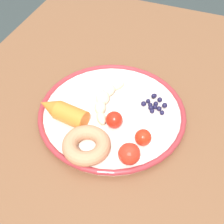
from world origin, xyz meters
TOP-DOWN VIEW (x-y plane):
  - dining_table at (0.00, 0.00)m, footprint 1.00×0.79m
  - plate at (0.02, -0.01)m, footprint 0.32×0.32m
  - banana at (-0.00, -0.03)m, footprint 0.15×0.05m
  - carrot_orange at (0.07, -0.10)m, footprint 0.06×0.12m
  - donut at (0.13, -0.02)m, footprint 0.12×0.12m
  - blueberry_pile at (-0.03, 0.08)m, footprint 0.06×0.06m
  - tomato_near at (0.13, 0.07)m, footprint 0.04×0.04m
  - tomato_mid at (0.05, 0.01)m, footprint 0.04×0.04m
  - tomato_far at (0.08, 0.08)m, footprint 0.03×0.03m

SIDE VIEW (x-z plane):
  - dining_table at x=0.00m, z-range 0.26..0.96m
  - plate at x=0.02m, z-range 0.70..0.72m
  - blueberry_pile at x=-0.03m, z-range 0.71..0.73m
  - banana at x=0.00m, z-range 0.71..0.74m
  - donut at x=0.13m, z-range 0.71..0.74m
  - tomato_far at x=0.08m, z-range 0.71..0.75m
  - tomato_mid at x=0.05m, z-range 0.71..0.75m
  - carrot_orange at x=0.07m, z-range 0.71..0.75m
  - tomato_near at x=0.13m, z-range 0.71..0.76m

